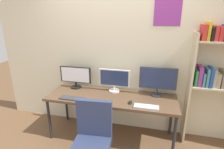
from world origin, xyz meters
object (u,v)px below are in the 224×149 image
desk (111,99)px  computer_mouse (130,102)px  keyboard_right (146,107)px  monitor_left (76,76)px  keyboard_left (72,98)px  bookshelf (216,72)px  monitor_right (158,80)px  office_chair (93,148)px  monitor_center (114,79)px

desk → computer_mouse: 0.37m
keyboard_right → computer_mouse: 0.25m
monitor_left → keyboard_left: bearing=-72.8°
bookshelf → monitor_left: 2.21m
bookshelf → monitor_right: (-0.81, -0.02, -0.18)m
monitor_left → keyboard_right: (1.26, -0.44, -0.21)m
monitor_left → computer_mouse: 1.11m
office_chair → monitor_right: bearing=54.1°
computer_mouse → keyboard_left: bearing=-175.4°
bookshelf → office_chair: bookshelf is taller
monitor_left → monitor_right: 1.39m
office_chair → monitor_left: 1.33m
monitor_center → keyboard_right: bearing=-38.3°
desk → monitor_right: 0.79m
monitor_right → keyboard_right: (-0.14, -0.44, -0.25)m
office_chair → bookshelf: bearing=33.9°
desk → office_chair: office_chair is taller
monitor_right → computer_mouse: bearing=-135.0°
office_chair → computer_mouse: 0.82m
computer_mouse → keyboard_right: bearing=-16.9°
monitor_right → keyboard_left: size_ratio=1.45×
monitor_right → keyboard_right: size_ratio=1.66×
office_chair → monitor_center: bearing=87.9°
monitor_center → monitor_right: bearing=0.0°
desk → office_chair: bearing=-92.7°
desk → office_chair: size_ratio=2.05×
desk → monitor_left: size_ratio=3.64×
keyboard_left → computer_mouse: 0.89m
bookshelf → keyboard_left: 2.16m
monitor_left → monitor_right: monitor_right is taller
monitor_right → keyboard_left: (-1.26, -0.44, -0.25)m
desk → monitor_left: bearing=163.1°
monitor_right → monitor_left: bearing=-180.0°
desk → keyboard_left: size_ratio=5.15×
keyboard_left → monitor_center: bearing=38.3°
office_chair → monitor_center: monitor_center is taller
desk → keyboard_right: keyboard_right is taller
bookshelf → keyboard_left: bookshelf is taller
computer_mouse → monitor_right: bearing=45.0°
office_chair → keyboard_left: size_ratio=2.51×
monitor_left → keyboard_right: monitor_left is taller
desk → monitor_right: (0.70, 0.21, 0.32)m
bookshelf → monitor_center: (-1.50, -0.02, -0.23)m
desk → monitor_right: monitor_right is taller
monitor_left → bookshelf: bearing=0.5°
keyboard_right → bookshelf: bearing=26.1°
monitor_right → keyboard_right: 0.53m
desk → monitor_center: size_ratio=3.99×
desk → keyboard_left: keyboard_left is taller
office_chair → keyboard_right: 0.90m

